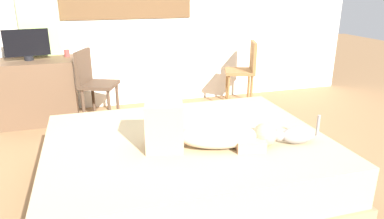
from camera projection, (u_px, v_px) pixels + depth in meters
The scene contains 10 objects.
ground_plane at pixel (177, 192), 2.79m from camera, with size 16.00×16.00×0.00m, color olive.
bed at pixel (187, 164), 2.77m from camera, with size 2.15×1.68×0.44m.
person_lying at pixel (204, 132), 2.50m from camera, with size 0.94×0.44×0.34m.
cat at pixel (296, 135), 2.58m from camera, with size 0.36×0.14×0.21m.
desk at pixel (36, 91), 4.16m from camera, with size 0.90×0.56×0.74m.
tv_monitor at pixel (27, 44), 3.97m from camera, with size 0.48×0.10×0.35m.
cup at pixel (67, 53), 4.24m from camera, with size 0.06×0.06×0.08m, color #B23D38.
chair_by_desk at pixel (93, 81), 4.08m from camera, with size 0.50×0.50×0.86m.
chair_spare at pixel (245, 68), 4.71m from camera, with size 0.48×0.48×0.86m.
curtain_left at pixel (38, 17), 4.17m from camera, with size 0.44×0.06×2.40m, color #ADCC75.
Camera 1 is at (-0.57, -2.35, 1.54)m, focal length 33.07 mm.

